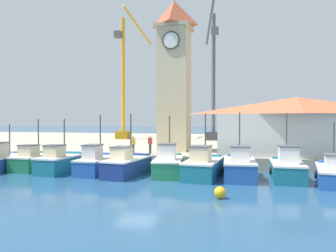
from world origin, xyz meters
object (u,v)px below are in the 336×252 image
at_px(fishing_boat_far_left, 3,161).
at_px(fishing_boat_right_inner, 203,166).
at_px(dock_worker_along_quay, 150,144).
at_px(port_crane_near, 124,90).
at_px(fishing_boat_end_right, 334,173).
at_px(fishing_boat_right_outer, 240,167).
at_px(fishing_boat_mid_left, 97,163).
at_px(warehouse_right, 297,126).
at_px(clock_tower, 174,72).
at_px(fishing_boat_left_inner, 60,162).
at_px(fishing_boat_center, 127,165).
at_px(mooring_buoy, 220,192).
at_px(fishing_boat_far_right, 287,168).
at_px(fishing_boat_left_outer, 34,161).
at_px(fishing_boat_mid_right, 169,164).
at_px(port_crane_far, 213,89).
at_px(dock_worker_near_tower, 133,144).

height_order(fishing_boat_far_left, fishing_boat_right_inner, fishing_boat_right_inner).
bearing_deg(dock_worker_along_quay, fishing_boat_far_left, -152.68).
bearing_deg(port_crane_near, fishing_boat_end_right, -46.73).
xyz_separation_m(fishing_boat_right_inner, fishing_boat_right_outer, (2.50, 0.19, 0.02)).
bearing_deg(fishing_boat_mid_left, fishing_boat_right_inner, 0.22).
bearing_deg(fishing_boat_end_right, warehouse_right, 100.54).
distance_m(fishing_boat_mid_left, clock_tower, 12.12).
bearing_deg(fishing_boat_left_inner, fishing_boat_far_left, -179.96).
bearing_deg(fishing_boat_center, fishing_boat_end_right, 1.01).
bearing_deg(fishing_boat_end_right, mooring_buoy, -140.81).
height_order(fishing_boat_far_left, fishing_boat_far_right, fishing_boat_far_right).
height_order(fishing_boat_left_outer, mooring_buoy, fishing_boat_left_outer).
bearing_deg(fishing_boat_left_inner, port_crane_near, 100.37).
bearing_deg(fishing_boat_center, fishing_boat_left_outer, 173.59).
relative_size(fishing_boat_left_outer, fishing_boat_mid_right, 0.80).
bearing_deg(fishing_boat_left_inner, fishing_boat_left_outer, 163.96).
distance_m(warehouse_right, port_crane_far, 21.31).
distance_m(port_crane_near, port_crane_far, 13.83).
distance_m(fishing_boat_center, fishing_boat_end_right, 13.89).
bearing_deg(dock_worker_along_quay, dock_worker_near_tower, -149.73).
bearing_deg(warehouse_right, dock_worker_near_tower, -170.26).
bearing_deg(port_crane_near, dock_worker_along_quay, -63.03).
bearing_deg(fishing_boat_right_inner, mooring_buoy, -74.31).
distance_m(fishing_boat_center, dock_worker_near_tower, 5.14).
bearing_deg(fishing_boat_mid_right, fishing_boat_center, -160.36).
relative_size(fishing_boat_left_inner, fishing_boat_end_right, 0.81).
relative_size(fishing_boat_right_inner, dock_worker_near_tower, 3.26).
height_order(fishing_boat_right_outer, port_crane_near, port_crane_near).
bearing_deg(fishing_boat_mid_right, dock_worker_near_tower, 137.10).
bearing_deg(warehouse_right, fishing_boat_right_outer, -125.40).
height_order(mooring_buoy, dock_worker_along_quay, dock_worker_along_quay).
xyz_separation_m(fishing_boat_center, clock_tower, (1.61, 8.68, 7.91)).
xyz_separation_m(fishing_boat_mid_left, dock_worker_near_tower, (1.39, 4.31, 1.12)).
bearing_deg(dock_worker_along_quay, fishing_boat_mid_right, -58.69).
bearing_deg(dock_worker_along_quay, port_crane_far, 80.08).
bearing_deg(fishing_boat_right_outer, warehouse_right, 54.60).
bearing_deg(port_crane_far, fishing_boat_far_right, -73.38).
xyz_separation_m(fishing_boat_left_inner, fishing_boat_right_outer, (13.50, 0.66, 0.02)).
height_order(fishing_boat_left_outer, fishing_boat_center, fishing_boat_center).
bearing_deg(fishing_boat_right_outer, fishing_boat_right_inner, -175.59).
bearing_deg(fishing_boat_mid_left, fishing_boat_end_right, -1.06).
xyz_separation_m(fishing_boat_center, fishing_boat_right_inner, (5.49, 0.58, 0.01)).
distance_m(fishing_boat_mid_left, fishing_boat_right_outer, 10.64).
xyz_separation_m(clock_tower, mooring_buoy, (5.52, -13.94, -8.39)).
distance_m(fishing_boat_far_left, warehouse_right, 24.44).
bearing_deg(fishing_boat_left_inner, warehouse_right, 21.49).
relative_size(fishing_boat_mid_left, clock_tower, 0.30).
bearing_deg(mooring_buoy, fishing_boat_mid_right, 124.10).
bearing_deg(fishing_boat_mid_right, fishing_boat_left_outer, -179.56).
relative_size(fishing_boat_right_outer, dock_worker_near_tower, 3.09).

